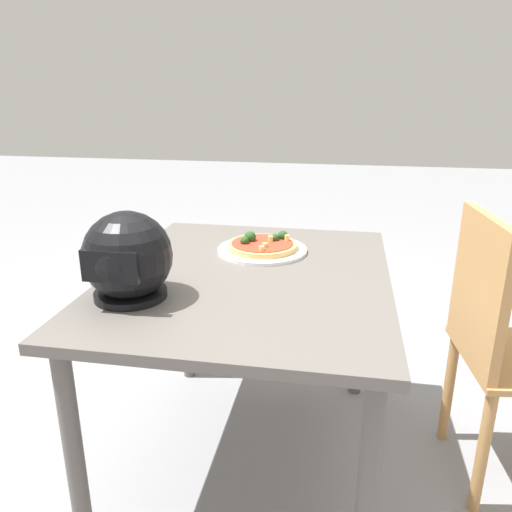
% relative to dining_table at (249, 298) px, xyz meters
% --- Properties ---
extents(ground_plane, '(14.00, 14.00, 0.00)m').
position_rel_dining_table_xyz_m(ground_plane, '(0.00, 0.00, -0.62)').
color(ground_plane, gray).
extents(dining_table, '(0.86, 1.07, 0.70)m').
position_rel_dining_table_xyz_m(dining_table, '(0.00, 0.00, 0.00)').
color(dining_table, '#5B5651').
rests_on(dining_table, ground).
extents(pizza_plate, '(0.31, 0.31, 0.01)m').
position_rel_dining_table_xyz_m(pizza_plate, '(-0.01, -0.22, 0.09)').
color(pizza_plate, white).
rests_on(pizza_plate, dining_table).
extents(pizza, '(0.25, 0.25, 0.05)m').
position_rel_dining_table_xyz_m(pizza, '(-0.01, -0.22, 0.11)').
color(pizza, tan).
rests_on(pizza, pizza_plate).
extents(motorcycle_helmet, '(0.24, 0.24, 0.24)m').
position_rel_dining_table_xyz_m(motorcycle_helmet, '(0.29, 0.24, 0.20)').
color(motorcycle_helmet, black).
rests_on(motorcycle_helmet, dining_table).
extents(chair_side, '(0.44, 0.44, 0.90)m').
position_rel_dining_table_xyz_m(chair_side, '(-0.79, -0.07, -0.11)').
color(chair_side, '#B7844C').
rests_on(chair_side, ground).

